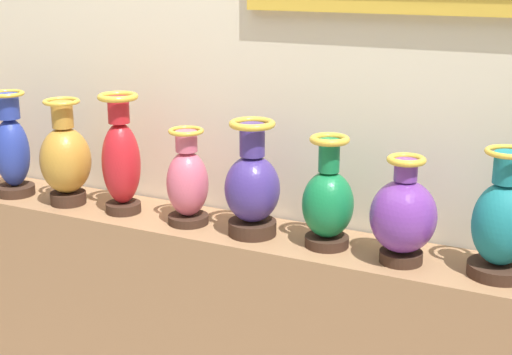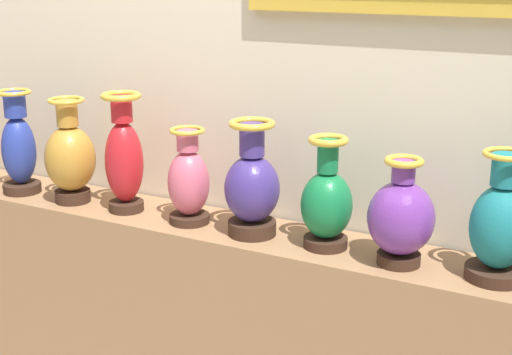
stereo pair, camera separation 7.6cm
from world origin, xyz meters
name	(u,v)px [view 2 (the right image)]	position (x,y,z in m)	size (l,w,h in m)	color
vase_cobalt	(19,148)	(-0.94, -0.04, 1.05)	(0.13, 0.13, 0.37)	#382319
vase_ochre	(70,157)	(-0.70, -0.04, 1.05)	(0.17, 0.17, 0.36)	#382319
vase_crimson	(124,158)	(-0.48, -0.03, 1.07)	(0.13, 0.13, 0.40)	#382319
vase_rose	(189,182)	(-0.23, -0.03, 1.02)	(0.13, 0.13, 0.31)	#382319
vase_indigo	(253,187)	(0.00, -0.03, 1.04)	(0.17, 0.17, 0.35)	#382319
vase_emerald	(327,202)	(0.24, -0.01, 1.02)	(0.15, 0.15, 0.33)	#382319
vase_violet	(401,217)	(0.47, -0.04, 1.02)	(0.18, 0.18, 0.30)	#382319
vase_teal	(500,227)	(0.72, -0.01, 1.03)	(0.16, 0.16, 0.34)	#382319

